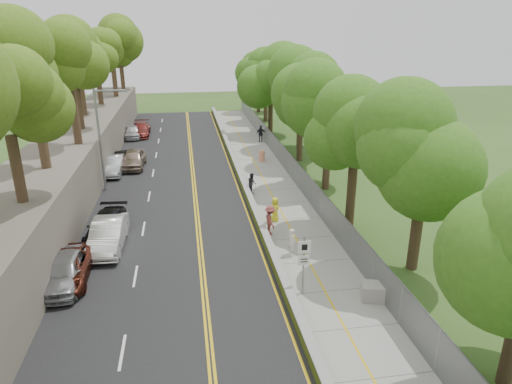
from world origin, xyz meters
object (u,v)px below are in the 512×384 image
Objects in this scene: streetlight at (102,133)px; car_1 at (108,235)px; signpost at (304,259)px; person_far at (261,134)px; concrete_block at (374,292)px; painter_0 at (275,209)px; car_0 at (64,271)px; construction_barrel at (262,156)px; car_2 at (66,268)px.

car_1 is (1.46, -10.40, -3.77)m from streetlight.
person_far is at bearing 84.15° from signpost.
concrete_block is 0.73× the size of painter_0.
painter_0 is 0.88× the size of person_far.
concrete_block is 0.24× the size of car_1.
concrete_block is at bearing -13.77° from car_0.
construction_barrel is 0.20× the size of car_1.
person_far reaches higher than car_0.
streetlight is 14.80m from car_0.
concrete_block is 0.24× the size of car_2.
person_far is at bearing 63.16° from car_1.
person_far reaches higher than construction_barrel.
car_1 reaches higher than car_0.
car_1 is at bearing -82.00° from streetlight.
concrete_block is at bearing -155.87° from painter_0.
streetlight reaches higher than car_1.
streetlight reaches higher than painter_0.
signpost reaches higher than concrete_block.
car_1 is (1.60, 3.90, 0.04)m from car_0.
person_far is at bearing 61.39° from car_2.
construction_barrel is 24.60m from car_0.
painter_0 reaches higher than concrete_block.
streetlight is at bearing 63.78° from painter_0.
car_2 is (-1.60, -3.49, -0.13)m from car_1.
car_1 is at bearing -125.88° from construction_barrel.
car_1 is 10.70m from painter_0.
painter_0 reaches higher than car_1.
signpost is 23.33m from construction_barrel.
car_2 is at bearing 164.98° from signpost.
construction_barrel is 24.22m from concrete_block.
person_far is at bearing 43.16° from streetlight.
construction_barrel is at bearing 85.20° from signpost.
signpost is 12.01m from car_0.
streetlight is 15.37m from construction_barrel.
signpost is 0.61× the size of car_2.
signpost is at bearing -31.53° from car_1.
signpost is at bearing 163.15° from concrete_block.
car_2 is at bearing -112.82° from car_1.
construction_barrel is 0.20× the size of car_2.
car_2 is (0.00, 0.42, -0.09)m from car_0.
construction_barrel is at bearing 1.86° from painter_0.
car_0 is (-14.90, 3.70, 0.38)m from concrete_block.
signpost is 3.07× the size of construction_barrel.
painter_0 is (12.05, 6.19, 0.05)m from car_0.
car_2 is 2.69× the size of person_far.
person_far is (14.66, 13.75, -3.65)m from streetlight.
signpost reaches higher than car_0.
construction_barrel is 0.61× the size of painter_0.
streetlight is 23.65m from concrete_block.
concrete_block is 10.30m from painter_0.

